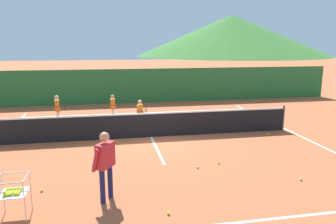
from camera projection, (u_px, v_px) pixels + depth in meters
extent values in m
plane|color=#B25633|center=(151.00, 137.00, 12.67)|extent=(120.00, 120.00, 0.00)
cube|color=white|center=(139.00, 113.00, 17.04)|extent=(11.64, 0.08, 0.01)
cube|color=white|center=(287.00, 130.00, 13.73)|extent=(0.08, 11.01, 0.01)
cube|color=white|center=(151.00, 137.00, 12.67)|extent=(0.08, 6.04, 0.01)
cylinder|color=#333338|center=(283.00, 118.00, 13.58)|extent=(0.08, 0.08, 1.05)
cube|color=black|center=(151.00, 126.00, 12.57)|extent=(11.14, 0.02, 0.92)
cube|color=white|center=(151.00, 113.00, 12.47)|extent=(11.14, 0.03, 0.06)
cylinder|color=#191E4C|center=(102.00, 186.00, 7.37)|extent=(0.12, 0.12, 0.82)
cylinder|color=#191E4C|center=(110.00, 181.00, 7.65)|extent=(0.12, 0.12, 0.82)
cube|color=#B2262D|center=(105.00, 155.00, 7.37)|extent=(0.46, 0.53, 0.57)
sphere|color=tan|center=(104.00, 137.00, 7.28)|extent=(0.23, 0.23, 0.23)
cylinder|color=#B2262D|center=(95.00, 160.00, 7.15)|extent=(0.23, 0.20, 0.56)
cylinder|color=#B2262D|center=(111.00, 153.00, 7.64)|extent=(0.19, 0.17, 0.56)
torus|color=#262628|center=(102.00, 153.00, 7.75)|extent=(0.18, 0.25, 0.29)
cylinder|color=black|center=(110.00, 155.00, 7.66)|extent=(0.20, 0.15, 0.03)
cylinder|color=silver|center=(58.00, 118.00, 14.46)|extent=(0.10, 0.10, 0.68)
cylinder|color=silver|center=(58.00, 119.00, 14.22)|extent=(0.10, 0.10, 0.68)
cube|color=orange|center=(57.00, 106.00, 14.22)|extent=(0.25, 0.43, 0.47)
sphere|color=#DBAD84|center=(56.00, 98.00, 14.14)|extent=(0.19, 0.19, 0.19)
cylinder|color=orange|center=(58.00, 105.00, 14.46)|extent=(0.19, 0.10, 0.46)
cylinder|color=orange|center=(58.00, 107.00, 14.02)|extent=(0.15, 0.09, 0.47)
torus|color=#262628|center=(64.00, 107.00, 14.11)|extent=(0.07, 0.29, 0.29)
cylinder|color=black|center=(59.00, 107.00, 14.03)|extent=(0.22, 0.06, 0.03)
cylinder|color=silver|center=(113.00, 115.00, 15.17)|extent=(0.09, 0.09, 0.63)
cylinder|color=silver|center=(113.00, 116.00, 14.93)|extent=(0.09, 0.09, 0.63)
cube|color=orange|center=(113.00, 104.00, 14.94)|extent=(0.20, 0.39, 0.45)
sphere|color=tan|center=(112.00, 97.00, 14.87)|extent=(0.18, 0.18, 0.18)
cylinder|color=orange|center=(114.00, 103.00, 15.16)|extent=(0.18, 0.08, 0.43)
cylinder|color=orange|center=(113.00, 105.00, 14.74)|extent=(0.14, 0.08, 0.44)
torus|color=#262628|center=(119.00, 105.00, 14.77)|extent=(0.04, 0.29, 0.29)
cylinder|color=black|center=(114.00, 105.00, 14.74)|extent=(0.22, 0.04, 0.03)
cylinder|color=silver|center=(141.00, 121.00, 13.91)|extent=(0.09, 0.09, 0.63)
cylinder|color=silver|center=(139.00, 123.00, 13.67)|extent=(0.09, 0.09, 0.63)
cube|color=orange|center=(140.00, 110.00, 13.68)|extent=(0.29, 0.41, 0.44)
sphere|color=tan|center=(140.00, 102.00, 13.61)|extent=(0.17, 0.17, 0.17)
cylinder|color=orange|center=(142.00, 109.00, 13.88)|extent=(0.18, 0.12, 0.43)
cylinder|color=orange|center=(139.00, 111.00, 13.47)|extent=(0.14, 0.11, 0.43)
torus|color=#262628|center=(146.00, 111.00, 13.43)|extent=(0.12, 0.28, 0.29)
cylinder|color=black|center=(140.00, 111.00, 13.47)|extent=(0.22, 0.10, 0.03)
cylinder|color=#B7B7BC|center=(3.00, 193.00, 6.96)|extent=(0.02, 0.02, 0.89)
cylinder|color=#B7B7BC|center=(31.00, 191.00, 7.06)|extent=(0.02, 0.02, 0.89)
cylinder|color=#B7B7BC|center=(25.00, 203.00, 6.52)|extent=(0.02, 0.02, 0.89)
cube|color=#B7B7BC|center=(13.00, 193.00, 6.72)|extent=(0.56, 0.56, 0.01)
cube|color=#B7B7BC|center=(15.00, 173.00, 6.92)|extent=(0.56, 0.02, 0.02)
cube|color=#B7B7BC|center=(7.00, 184.00, 6.38)|extent=(0.56, 0.02, 0.02)
cube|color=#B7B7BC|center=(26.00, 177.00, 6.70)|extent=(0.02, 0.56, 0.02)
sphere|color=yellow|center=(4.00, 195.00, 6.56)|extent=(0.07, 0.07, 0.07)
sphere|color=yellow|center=(5.00, 194.00, 6.62)|extent=(0.07, 0.07, 0.07)
sphere|color=yellow|center=(7.00, 192.00, 6.69)|extent=(0.07, 0.07, 0.07)
sphere|color=yellow|center=(7.00, 191.00, 6.75)|extent=(0.07, 0.07, 0.07)
sphere|color=yellow|center=(8.00, 189.00, 6.81)|extent=(0.07, 0.07, 0.07)
sphere|color=yellow|center=(8.00, 195.00, 6.58)|extent=(0.07, 0.07, 0.07)
sphere|color=yellow|center=(9.00, 193.00, 6.64)|extent=(0.07, 0.07, 0.07)
sphere|color=yellow|center=(10.00, 192.00, 6.71)|extent=(0.07, 0.07, 0.07)
sphere|color=yellow|center=(11.00, 191.00, 6.77)|extent=(0.07, 0.07, 0.07)
sphere|color=yellow|center=(11.00, 189.00, 6.82)|extent=(0.07, 0.07, 0.07)
sphere|color=yellow|center=(11.00, 194.00, 6.59)|extent=(0.07, 0.07, 0.07)
sphere|color=yellow|center=(12.00, 193.00, 6.65)|extent=(0.07, 0.07, 0.07)
sphere|color=yellow|center=(13.00, 192.00, 6.72)|extent=(0.07, 0.07, 0.07)
sphere|color=yellow|center=(13.00, 190.00, 6.77)|extent=(0.07, 0.07, 0.07)
sphere|color=yellow|center=(14.00, 189.00, 6.84)|extent=(0.07, 0.07, 0.07)
sphere|color=yellow|center=(15.00, 194.00, 6.60)|extent=(0.07, 0.07, 0.07)
sphere|color=yellow|center=(15.00, 193.00, 6.66)|extent=(0.07, 0.07, 0.07)
sphere|color=yellow|center=(16.00, 192.00, 6.72)|extent=(0.07, 0.07, 0.07)
sphere|color=yellow|center=(17.00, 190.00, 6.79)|extent=(0.07, 0.07, 0.07)
sphere|color=yellow|center=(18.00, 189.00, 6.85)|extent=(0.07, 0.07, 0.07)
sphere|color=yellow|center=(18.00, 194.00, 6.61)|extent=(0.07, 0.07, 0.07)
sphere|color=yellow|center=(19.00, 193.00, 6.67)|extent=(0.07, 0.07, 0.07)
sphere|color=yellow|center=(20.00, 191.00, 6.74)|extent=(0.07, 0.07, 0.07)
sphere|color=yellow|center=(20.00, 190.00, 6.80)|extent=(0.07, 0.07, 0.07)
sphere|color=yellow|center=(21.00, 188.00, 6.86)|extent=(0.07, 0.07, 0.07)
sphere|color=yellow|center=(4.00, 193.00, 6.55)|extent=(0.07, 0.07, 0.07)
sphere|color=yellow|center=(168.00, 213.00, 6.92)|extent=(0.07, 0.07, 0.07)
sphere|color=yellow|center=(117.00, 142.00, 11.95)|extent=(0.07, 0.07, 0.07)
sphere|color=yellow|center=(301.00, 179.00, 8.65)|extent=(0.07, 0.07, 0.07)
sphere|color=yellow|center=(269.00, 134.00, 12.97)|extent=(0.07, 0.07, 0.07)
sphere|color=yellow|center=(198.00, 167.00, 9.48)|extent=(0.07, 0.07, 0.07)
sphere|color=yellow|center=(219.00, 163.00, 9.84)|extent=(0.07, 0.07, 0.07)
sphere|color=yellow|center=(42.00, 191.00, 8.00)|extent=(0.07, 0.07, 0.07)
cube|color=#286B33|center=(134.00, 86.00, 19.72)|extent=(25.60, 0.08, 2.08)
cone|color=#38702D|center=(231.00, 36.00, 91.32)|extent=(53.48, 53.48, 11.32)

